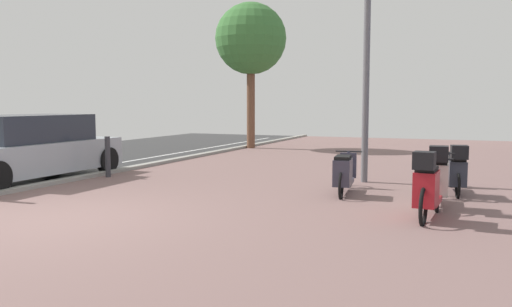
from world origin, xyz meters
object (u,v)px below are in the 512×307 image
at_px(bollard_far, 108,157).
at_px(scooter_near, 456,171).
at_px(scooter_mid, 438,178).
at_px(scooter_extra, 344,173).
at_px(scooter_far, 428,187).
at_px(lamp_post, 367,35).
at_px(street_tree, 251,40).
at_px(parked_car_near, 27,149).

bearing_deg(bollard_far, scooter_near, 4.72).
relative_size(scooter_mid, scooter_extra, 0.97).
bearing_deg(scooter_far, scooter_mid, 85.84).
height_order(scooter_mid, bollard_far, scooter_mid).
xyz_separation_m(lamp_post, street_tree, (-5.63, 6.98, 0.91)).
bearing_deg(street_tree, scooter_far, -54.98).
xyz_separation_m(scooter_near, bollard_far, (-7.40, -0.61, 0.03)).
bearing_deg(street_tree, parked_car_near, -97.74).
bearing_deg(lamp_post, scooter_extra, -91.74).
height_order(scooter_near, parked_car_near, parked_car_near).
bearing_deg(parked_car_near, scooter_near, 10.46).
bearing_deg(street_tree, scooter_near, -46.39).
bearing_deg(parked_car_near, bollard_far, 36.43).
distance_m(scooter_mid, lamp_post, 3.83).
bearing_deg(scooter_far, scooter_near, 83.12).
bearing_deg(parked_car_near, scooter_far, -5.33).
bearing_deg(bollard_far, lamp_post, 14.96).
relative_size(scooter_mid, bollard_far, 1.92).
xyz_separation_m(scooter_mid, scooter_far, (-0.07, -1.02, -0.00)).
distance_m(scooter_near, street_tree, 11.42).
xyz_separation_m(lamp_post, bollard_far, (-5.55, -1.48, -2.64)).
bearing_deg(scooter_near, scooter_far, -96.88).
xyz_separation_m(scooter_mid, street_tree, (-7.27, 9.24, 3.54)).
xyz_separation_m(scooter_mid, scooter_extra, (-1.69, 0.59, -0.08)).
distance_m(scooter_extra, lamp_post, 3.18).
xyz_separation_m(scooter_extra, lamp_post, (0.05, 1.67, 2.71)).
distance_m(scooter_far, lamp_post, 4.49).
bearing_deg(scooter_far, scooter_extra, 134.96).
relative_size(scooter_mid, lamp_post, 0.32).
height_order(scooter_far, street_tree, street_tree).
height_order(scooter_near, lamp_post, lamp_post).
distance_m(scooter_extra, bollard_far, 5.50).
distance_m(lamp_post, bollard_far, 6.32).
bearing_deg(scooter_extra, lamp_post, 88.26).
bearing_deg(parked_car_near, street_tree, 82.26).
relative_size(scooter_far, bollard_far, 1.94).
distance_m(scooter_mid, bollard_far, 7.23).
bearing_deg(bollard_far, scooter_far, -14.18).
relative_size(scooter_near, scooter_far, 1.00).
bearing_deg(scooter_extra, street_tree, 122.82).
relative_size(scooter_far, street_tree, 0.34).
height_order(scooter_far, lamp_post, lamp_post).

